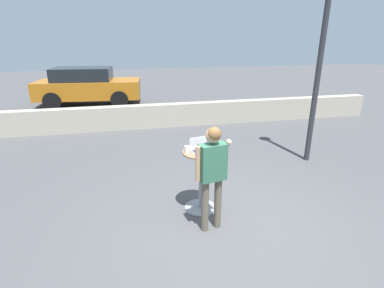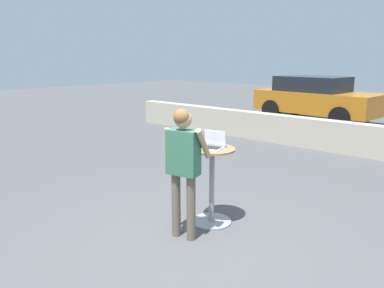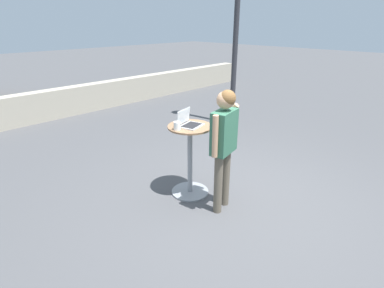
% 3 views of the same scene
% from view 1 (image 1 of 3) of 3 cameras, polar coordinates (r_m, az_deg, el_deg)
% --- Properties ---
extents(ground_plane, '(50.00, 50.00, 0.00)m').
position_cam_1_polar(ground_plane, '(4.77, 6.87, -15.83)').
color(ground_plane, '#4C4C4F').
extents(pavement_kerb, '(14.34, 0.35, 0.74)m').
position_cam_1_polar(pavement_kerb, '(9.79, -4.32, 5.52)').
color(pavement_kerb, '#B2A893').
rests_on(pavement_kerb, ground_plane).
extents(cafe_table, '(0.61, 0.61, 1.04)m').
position_cam_1_polar(cafe_table, '(4.96, 1.70, -6.58)').
color(cafe_table, gray).
rests_on(cafe_table, ground_plane).
extents(laptop, '(0.36, 0.33, 0.22)m').
position_cam_1_polar(laptop, '(4.76, 1.62, -0.90)').
color(laptop, silver).
rests_on(laptop, cafe_table).
extents(coffee_mug, '(0.13, 0.09, 0.11)m').
position_cam_1_polar(coffee_mug, '(4.71, -0.91, -1.02)').
color(coffee_mug, white).
rests_on(coffee_mug, cafe_table).
extents(standing_person, '(0.53, 0.42, 1.62)m').
position_cam_1_polar(standing_person, '(4.27, 3.89, -4.39)').
color(standing_person, brown).
rests_on(standing_person, ground_plane).
extents(parked_car_near_street, '(4.37, 2.19, 1.57)m').
position_cam_1_polar(parked_car_near_street, '(13.62, -19.24, 10.43)').
color(parked_car_near_street, '#B76B19').
rests_on(parked_car_near_street, ground_plane).
extents(street_lamp, '(0.32, 0.32, 4.68)m').
position_cam_1_polar(street_lamp, '(7.15, 23.98, 19.97)').
color(street_lamp, '#2D2D33').
rests_on(street_lamp, ground_plane).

